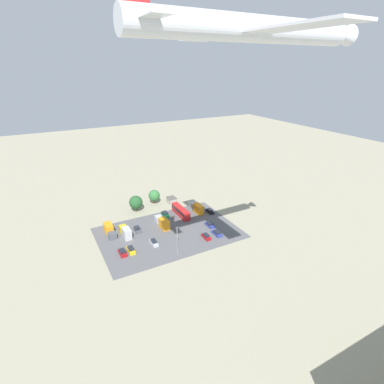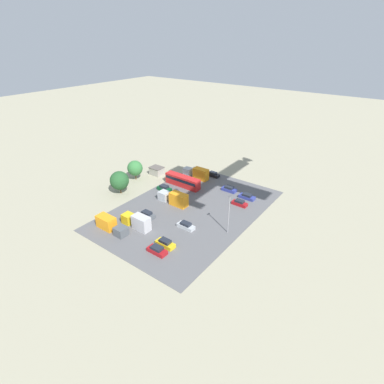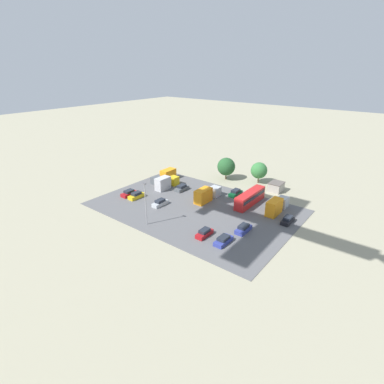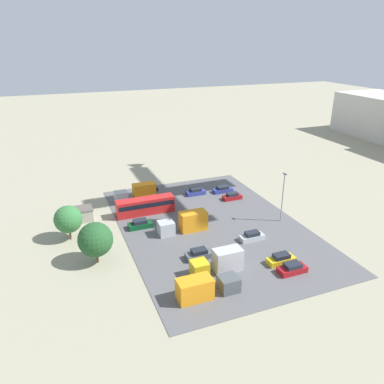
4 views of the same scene
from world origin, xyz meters
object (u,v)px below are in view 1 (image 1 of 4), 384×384
(parked_truck_2, at_px, (197,208))
(airplane, at_px, (256,29))
(parked_car_6, at_px, (217,233))
(bus, at_px, (181,211))
(parked_car_4, at_px, (210,211))
(parked_car_3, at_px, (165,214))
(parked_truck_0, at_px, (163,222))
(parked_truck_3, at_px, (110,230))
(parked_car_0, at_px, (210,225))
(parked_car_1, at_px, (123,252))
(parked_car_5, at_px, (154,242))
(shed_building, at_px, (172,200))
(parked_truck_1, at_px, (126,232))
(parked_car_8, at_px, (131,250))
(parked_car_2, at_px, (206,236))
(parked_car_7, at_px, (137,229))

(parked_truck_2, xyz_separation_m, airplane, (21.50, 55.50, 57.87))
(parked_car_6, bearing_deg, bus, -76.76)
(bus, relative_size, parked_car_4, 2.74)
(parked_car_3, distance_m, parked_truck_0, 8.58)
(parked_truck_0, height_order, parked_truck_2, parked_truck_2)
(parked_truck_3, xyz_separation_m, airplane, (-13.78, 55.00, 58.12))
(parked_car_0, bearing_deg, parked_truck_3, -20.08)
(bus, height_order, parked_car_3, bus)
(parked_car_4, bearing_deg, parked_car_3, 160.08)
(parked_car_0, bearing_deg, parked_car_1, 3.66)
(parked_car_0, distance_m, parked_car_5, 22.61)
(parked_car_4, bearing_deg, parked_car_0, -121.64)
(shed_building, bearing_deg, parked_truck_0, 56.08)
(airplane, bearing_deg, parked_truck_1, -170.30)
(parked_truck_2, bearing_deg, parked_car_4, -39.06)
(bus, bearing_deg, parked_car_0, 112.81)
(parked_car_0, relative_size, parked_truck_0, 0.48)
(parked_car_3, relative_size, parked_car_5, 1.01)
(parked_car_1, bearing_deg, parked_car_0, -176.34)
(parked_car_8, distance_m, parked_truck_2, 35.47)
(parked_car_3, bearing_deg, parked_truck_0, 60.24)
(parked_car_5, relative_size, parked_truck_0, 0.49)
(parked_car_1, relative_size, parked_truck_3, 0.50)
(parked_car_3, height_order, parked_truck_3, parked_truck_3)
(parked_car_2, height_order, parked_car_3, parked_car_3)
(parked_car_8, xyz_separation_m, parked_truck_3, (3.06, -14.30, 0.72))
(shed_building, relative_size, parked_truck_1, 0.53)
(parked_car_6, xyz_separation_m, airplane, (18.94, 36.41, 58.91))
(parked_truck_0, distance_m, parked_truck_3, 18.86)
(shed_building, height_order, parked_car_6, shed_building)
(bus, bearing_deg, parked_car_2, 90.15)
(parked_car_2, bearing_deg, parked_car_4, 54.69)
(airplane, bearing_deg, bus, 164.78)
(parked_car_1, height_order, parked_car_2, parked_car_1)
(shed_building, xyz_separation_m, parked_truck_2, (-5.42, 12.37, 0.44))
(parked_car_0, height_order, parked_truck_2, parked_truck_2)
(shed_building, relative_size, parked_car_6, 0.94)
(parked_car_2, height_order, parked_car_4, parked_car_4)
(parked_car_6, relative_size, parked_truck_3, 0.51)
(parked_car_3, height_order, parked_car_6, parked_car_3)
(bus, bearing_deg, parked_truck_2, 178.29)
(parked_car_3, distance_m, parked_car_4, 17.89)
(parked_car_2, xyz_separation_m, airplane, (14.44, 36.29, 58.88))
(parked_car_2, height_order, parked_car_7, parked_car_7)
(parked_car_3, relative_size, parked_car_4, 1.05)
(parked_car_2, relative_size, parked_truck_1, 0.53)
(bus, relative_size, parked_car_7, 2.67)
(parked_car_6, bearing_deg, parked_truck_0, -45.15)
(shed_building, relative_size, airplane, 0.10)
(parked_car_5, bearing_deg, parked_car_3, -124.27)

